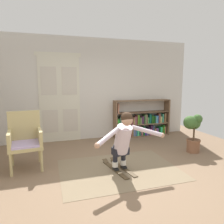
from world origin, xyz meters
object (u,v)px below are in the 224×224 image
object	(u,v)px
wicker_chair	(25,139)
potted_plant	(193,129)
person_skier	(123,138)
bookshelf	(141,123)
skis_pair	(118,168)

from	to	relation	value
wicker_chair	potted_plant	distance (m)	3.74
potted_plant	person_skier	bearing A→B (deg)	-163.13
potted_plant	person_skier	distance (m)	2.09
bookshelf	wicker_chair	xyz separation A→B (m)	(-3.18, -1.51, 0.17)
potted_plant	skis_pair	distance (m)	2.14
skis_pair	person_skier	distance (m)	0.66
bookshelf	skis_pair	xyz separation A→B (m)	(-1.48, -2.13, -0.39)
skis_pair	bookshelf	bearing A→B (deg)	55.26
potted_plant	person_skier	size ratio (longest dim) A/B	0.65
skis_pair	wicker_chair	bearing A→B (deg)	160.06
skis_pair	person_skier	bearing A→B (deg)	-79.07
wicker_chair	person_skier	distance (m)	1.91
wicker_chair	person_skier	world-z (taller)	person_skier
skis_pair	person_skier	world-z (taller)	person_skier
potted_plant	bookshelf	bearing A→B (deg)	108.07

